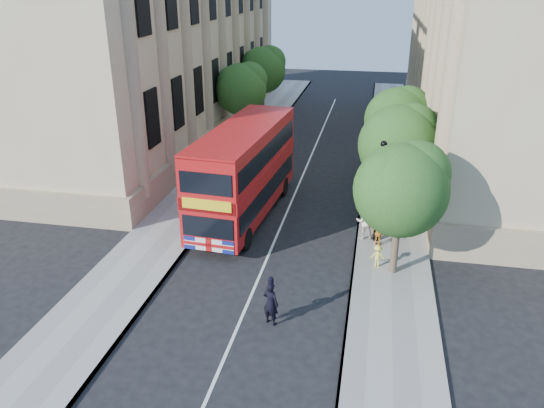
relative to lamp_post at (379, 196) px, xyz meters
The scene contains 17 objects.
ground 8.20m from the lamp_post, 129.81° to the right, with size 120.00×120.00×0.00m, color black.
pavement_right 4.75m from the lamp_post, 79.38° to the left, with size 3.50×80.00×0.12m, color gray.
pavement_left 11.73m from the lamp_post, 159.59° to the left, with size 3.50×80.00×0.12m, color gray.
building_right 21.06m from the lamp_post, 63.95° to the left, with size 12.00×38.00×18.00m, color tan.
building_left 26.82m from the lamp_post, 136.25° to the left, with size 12.00×38.00×18.00m, color tan.
tree_right_near 3.54m from the lamp_post, 74.15° to the right, with size 4.00×4.00×6.08m.
tree_right_mid 3.70m from the lamp_post, 74.48° to the left, with size 4.20×4.20×6.37m.
tree_right_far 9.25m from the lamp_post, 84.67° to the left, with size 4.00×4.00×6.15m.
tree_left_far 19.52m from the lamp_post, 124.35° to the left, with size 4.00×4.00×6.30m.
tree_left_back 26.51m from the lamp_post, 114.51° to the left, with size 4.20×4.20×6.65m.
lamp_post is the anchor object (origin of this frame).
double_decker_bus 7.43m from the lamp_post, 165.64° to the left, with size 3.62×10.89×4.95m.
box_van 8.66m from the lamp_post, 142.42° to the left, with size 2.09×4.80×2.71m.
police_constable 8.74m from the lamp_post, 116.39° to the right, with size 0.65×0.43×1.79m, color black.
woman_pedestrian 1.60m from the lamp_post, 165.43° to the left, with size 0.89×0.69×1.83m, color silver.
child_a 1.84m from the lamp_post, 78.80° to the right, with size 0.74×0.31×1.25m, color gold.
child_b 3.23m from the lamp_post, 88.10° to the right, with size 0.68×0.39×1.05m, color #FAF455.
Camera 1 is at (4.56, -18.27, 12.19)m, focal length 35.00 mm.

